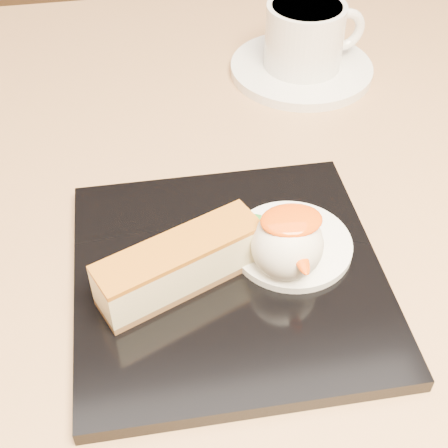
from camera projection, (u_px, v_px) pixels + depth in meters
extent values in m
cylinder|color=black|center=(221.00, 417.00, 0.78)|extent=(0.08, 0.08, 0.66)
cube|color=olive|center=(220.00, 215.00, 0.54)|extent=(0.80, 0.80, 0.04)
cube|color=black|center=(229.00, 276.00, 0.45)|extent=(0.22, 0.22, 0.01)
cube|color=brown|center=(181.00, 280.00, 0.44)|extent=(0.12, 0.08, 0.01)
cube|color=#F6E1A0|center=(180.00, 264.00, 0.43)|extent=(0.12, 0.08, 0.03)
cube|color=#8B4A0F|center=(179.00, 247.00, 0.41)|extent=(0.12, 0.08, 0.00)
cylinder|color=white|center=(291.00, 245.00, 0.46)|extent=(0.09, 0.09, 0.01)
sphere|color=white|center=(287.00, 245.00, 0.43)|extent=(0.05, 0.05, 0.05)
ellipsoid|color=#F74E07|center=(291.00, 220.00, 0.42)|extent=(0.04, 0.03, 0.01)
ellipsoid|color=#2F862C|center=(247.00, 227.00, 0.47)|extent=(0.02, 0.02, 0.00)
ellipsoid|color=#2F862C|center=(259.00, 219.00, 0.48)|extent=(0.02, 0.02, 0.00)
ellipsoid|color=#2F862C|center=(233.00, 220.00, 0.48)|extent=(0.01, 0.02, 0.00)
cylinder|color=white|center=(301.00, 69.00, 0.66)|extent=(0.15, 0.15, 0.01)
cylinder|color=white|center=(304.00, 36.00, 0.64)|extent=(0.08, 0.08, 0.07)
cylinder|color=black|center=(307.00, 7.00, 0.61)|extent=(0.07, 0.07, 0.00)
torus|color=white|center=(344.00, 30.00, 0.64)|extent=(0.05, 0.02, 0.05)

